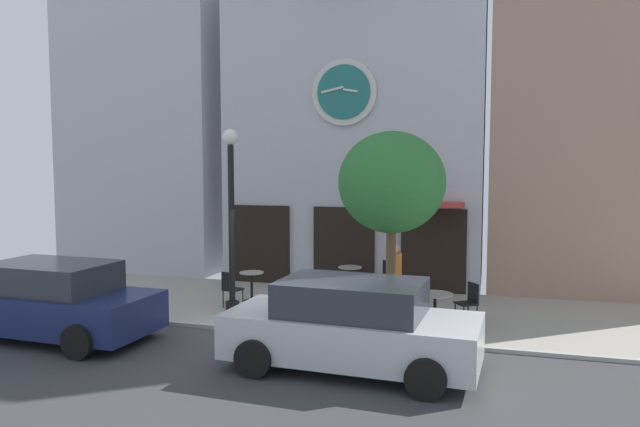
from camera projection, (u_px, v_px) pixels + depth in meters
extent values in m
cube|color=#9E998E|center=(305.00, 307.00, 14.83)|extent=(26.16, 5.03, 0.05)
cube|color=#38383A|center=(208.00, 382.00, 9.73)|extent=(26.16, 5.61, 0.05)
cube|color=#A8A5A0|center=(269.00, 331.00, 12.43)|extent=(26.16, 0.12, 0.08)
cube|color=#B2B2BC|center=(356.00, 127.00, 18.16)|extent=(7.58, 2.96, 9.32)
cylinder|color=beige|center=(344.00, 92.00, 16.61)|extent=(1.85, 0.10, 1.85)
cylinder|color=#1E6660|center=(344.00, 92.00, 16.55)|extent=(1.52, 0.04, 1.52)
cube|color=beige|center=(350.00, 90.00, 16.46)|extent=(0.42, 0.03, 0.13)
cube|color=beige|center=(332.00, 90.00, 16.60)|extent=(0.65, 0.03, 0.19)
cube|color=black|center=(261.00, 244.00, 17.68)|extent=(1.77, 0.10, 2.30)
cube|color=black|center=(344.00, 247.00, 16.99)|extent=(1.77, 0.10, 2.30)
cube|color=black|center=(433.00, 251.00, 16.30)|extent=(1.77, 0.10, 2.30)
cube|color=#B23333|center=(418.00, 204.00, 16.01)|extent=(2.43, 0.90, 0.12)
cube|color=#B2B2BC|center=(157.00, 95.00, 20.49)|extent=(5.41, 3.99, 11.77)
cube|color=#9E7A66|center=(609.00, 37.00, 16.57)|extent=(6.24, 4.08, 14.12)
cylinder|color=black|center=(233.00, 309.00, 13.76)|extent=(0.32, 0.32, 0.36)
cylinder|color=black|center=(232.00, 232.00, 13.61)|extent=(0.14, 0.14, 3.95)
sphere|color=white|center=(230.00, 137.00, 13.43)|extent=(0.36, 0.36, 0.36)
cylinder|color=brown|center=(391.00, 276.00, 12.46)|extent=(0.20, 0.20, 2.37)
ellipsoid|color=#2D7033|center=(392.00, 182.00, 12.30)|extent=(2.22, 2.00, 2.11)
cylinder|color=black|center=(252.00, 287.00, 15.26)|extent=(0.07, 0.07, 0.75)
cylinder|color=black|center=(252.00, 301.00, 15.29)|extent=(0.40, 0.40, 0.03)
cylinder|color=gray|center=(252.00, 273.00, 15.23)|extent=(0.61, 0.61, 0.03)
cylinder|color=black|center=(350.00, 281.00, 16.13)|extent=(0.07, 0.07, 0.74)
cylinder|color=black|center=(350.00, 293.00, 16.16)|extent=(0.40, 0.40, 0.03)
cylinder|color=gray|center=(350.00, 267.00, 16.10)|extent=(0.64, 0.64, 0.03)
cylinder|color=black|center=(435.00, 310.00, 12.89)|extent=(0.07, 0.07, 0.72)
cylinder|color=black|center=(435.00, 326.00, 12.92)|extent=(0.40, 0.40, 0.03)
cylinder|color=gray|center=(435.00, 294.00, 12.86)|extent=(0.77, 0.77, 0.03)
cube|color=black|center=(379.00, 277.00, 16.17)|extent=(0.53, 0.53, 0.04)
cube|color=black|center=(385.00, 269.00, 16.18)|extent=(0.19, 0.36, 0.45)
cylinder|color=black|center=(371.00, 284.00, 16.33)|extent=(0.03, 0.03, 0.45)
cylinder|color=black|center=(374.00, 287.00, 16.00)|extent=(0.03, 0.03, 0.45)
cylinder|color=black|center=(383.00, 284.00, 16.39)|extent=(0.03, 0.03, 0.45)
cylinder|color=black|center=(386.00, 287.00, 16.05)|extent=(0.03, 0.03, 0.45)
cube|color=black|center=(402.00, 302.00, 13.25)|extent=(0.47, 0.47, 0.04)
cube|color=black|center=(395.00, 292.00, 13.31)|extent=(0.11, 0.38, 0.45)
cylinder|color=black|center=(407.00, 315.00, 13.04)|extent=(0.03, 0.03, 0.45)
cylinder|color=black|center=(412.00, 311.00, 13.35)|extent=(0.03, 0.03, 0.45)
cylinder|color=black|center=(392.00, 313.00, 13.19)|extent=(0.03, 0.03, 0.45)
cylinder|color=black|center=(397.00, 310.00, 13.50)|extent=(0.03, 0.03, 0.45)
cube|color=black|center=(233.00, 289.00, 14.63)|extent=(0.51, 0.51, 0.04)
cube|color=black|center=(228.00, 281.00, 14.47)|extent=(0.37, 0.17, 0.45)
cylinder|color=black|center=(243.00, 298.00, 14.69)|extent=(0.03, 0.03, 0.45)
cylinder|color=black|center=(233.00, 296.00, 14.89)|extent=(0.03, 0.03, 0.45)
cylinder|color=black|center=(233.00, 301.00, 14.42)|extent=(0.03, 0.03, 0.45)
cylinder|color=black|center=(223.00, 299.00, 14.61)|extent=(0.03, 0.03, 0.45)
cube|color=black|center=(466.00, 304.00, 13.14)|extent=(0.56, 0.56, 0.04)
cube|color=black|center=(473.00, 293.00, 13.19)|extent=(0.26, 0.33, 0.45)
cylinder|color=black|center=(455.00, 312.00, 13.26)|extent=(0.03, 0.03, 0.45)
cylinder|color=black|center=(464.00, 316.00, 12.95)|extent=(0.03, 0.03, 0.45)
cylinder|color=black|center=(468.00, 311.00, 13.38)|extent=(0.03, 0.03, 0.45)
cylinder|color=black|center=(477.00, 315.00, 13.06)|extent=(0.03, 0.03, 0.45)
cube|color=black|center=(332.00, 282.00, 15.54)|extent=(0.46, 0.46, 0.04)
cube|color=black|center=(329.00, 275.00, 15.36)|extent=(0.38, 0.10, 0.45)
cylinder|color=black|center=(341.00, 290.00, 15.64)|extent=(0.03, 0.03, 0.45)
cylinder|color=black|center=(329.00, 289.00, 15.79)|extent=(0.03, 0.03, 0.45)
cylinder|color=black|center=(336.00, 292.00, 15.34)|extent=(0.03, 0.03, 0.45)
cylinder|color=black|center=(324.00, 291.00, 15.48)|extent=(0.03, 0.03, 0.45)
cylinder|color=#2D2D38|center=(395.00, 296.00, 13.96)|extent=(0.34, 0.34, 0.85)
cylinder|color=orange|center=(395.00, 266.00, 13.90)|extent=(0.42, 0.42, 0.60)
sphere|color=tan|center=(395.00, 248.00, 13.86)|extent=(0.22, 0.22, 0.22)
cube|color=navy|center=(52.00, 309.00, 12.03)|extent=(4.38, 2.01, 0.75)
cube|color=#262B33|center=(51.00, 277.00, 11.98)|extent=(2.48, 1.70, 0.60)
cylinder|color=black|center=(78.00, 342.00, 10.75)|extent=(0.65, 0.25, 0.64)
cylinder|color=black|center=(139.00, 318.00, 12.45)|extent=(0.65, 0.25, 0.64)
cylinder|color=black|center=(32.00, 307.00, 13.36)|extent=(0.65, 0.25, 0.64)
cube|color=#B7BABF|center=(352.00, 335.00, 10.20)|extent=(4.39, 2.04, 0.75)
cube|color=#262B33|center=(352.00, 298.00, 10.14)|extent=(2.49, 1.72, 0.60)
cylinder|color=black|center=(426.00, 379.00, 8.91)|extent=(0.65, 0.26, 0.64)
cylinder|color=black|center=(442.00, 344.00, 10.60)|extent=(0.65, 0.26, 0.64)
cylinder|color=black|center=(254.00, 358.00, 9.84)|extent=(0.65, 0.26, 0.64)
cylinder|color=black|center=(294.00, 330.00, 11.53)|extent=(0.65, 0.26, 0.64)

